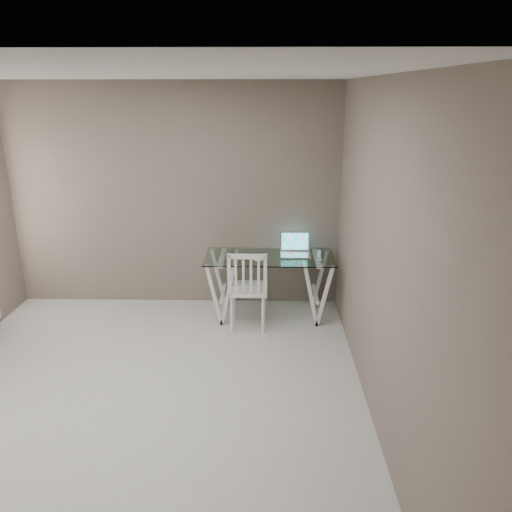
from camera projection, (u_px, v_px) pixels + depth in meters
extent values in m
plane|color=#B5B3AE|center=(137.00, 404.00, 4.32)|extent=(4.50, 4.50, 0.00)
cube|color=white|center=(107.00, 73.00, 3.47)|extent=(4.00, 4.50, 0.02)
cube|color=#6B5F54|center=(175.00, 198.00, 6.03)|extent=(4.00, 0.02, 2.70)
cube|color=#6B5F54|center=(381.00, 259.00, 3.85)|extent=(0.02, 4.50, 2.70)
cube|color=silver|center=(269.00, 257.00, 5.80)|extent=(1.50, 0.70, 0.01)
cube|color=white|center=(223.00, 287.00, 5.94)|extent=(0.24, 0.62, 0.72)
cube|color=white|center=(315.00, 287.00, 5.91)|extent=(0.24, 0.62, 0.72)
cube|color=white|center=(248.00, 289.00, 5.62)|extent=(0.43, 0.43, 0.04)
cylinder|color=white|center=(232.00, 314.00, 5.53)|extent=(0.04, 0.04, 0.44)
cylinder|color=white|center=(263.00, 315.00, 5.52)|extent=(0.04, 0.04, 0.44)
cylinder|color=white|center=(234.00, 302.00, 5.86)|extent=(0.04, 0.04, 0.44)
cylinder|color=white|center=(264.00, 302.00, 5.85)|extent=(0.04, 0.04, 0.44)
cube|color=white|center=(247.00, 275.00, 5.35)|extent=(0.43, 0.03, 0.48)
cube|color=silver|center=(295.00, 255.00, 5.83)|extent=(0.35, 0.24, 0.02)
cube|color=#19D899|center=(295.00, 241.00, 5.93)|extent=(0.35, 0.06, 0.23)
cube|color=silver|center=(249.00, 257.00, 5.76)|extent=(0.27, 0.12, 0.01)
ellipsoid|color=silver|center=(258.00, 260.00, 5.63)|extent=(0.11, 0.06, 0.03)
cube|color=white|center=(319.00, 259.00, 5.69)|extent=(0.06, 0.06, 0.01)
cube|color=black|center=(319.00, 254.00, 5.68)|extent=(0.05, 0.03, 0.10)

